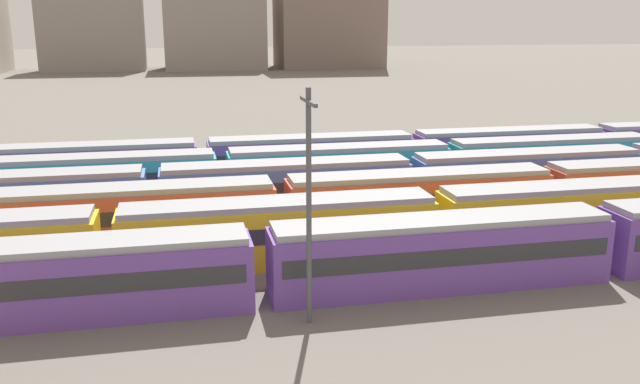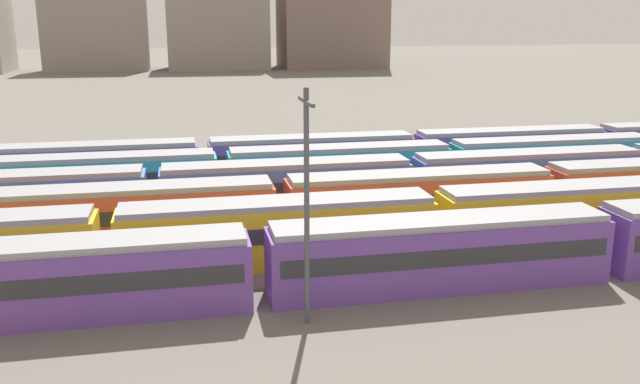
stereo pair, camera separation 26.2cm
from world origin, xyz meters
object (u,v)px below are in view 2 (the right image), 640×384
object	(u,v)px
train_track_1	(578,213)
catenary_pole_0	(307,198)
train_track_4	(340,168)
train_track_3	(412,180)
train_track_0	(440,252)
train_track_5	(510,148)

from	to	relation	value
train_track_1	catenary_pole_0	world-z (taller)	catenary_pole_0
train_track_4	catenary_pole_0	size ratio (longest dim) A/B	5.15
train_track_3	catenary_pole_0	distance (m)	22.12
train_track_0	train_track_3	world-z (taller)	same
train_track_1	train_track_4	xyz separation A→B (m)	(-11.65, 15.60, -0.00)
train_track_1	train_track_0	bearing A→B (deg)	-155.10
train_track_3	catenary_pole_0	world-z (taller)	catenary_pole_0
train_track_4	catenary_pole_0	bearing A→B (deg)	-106.75
train_track_5	catenary_pole_0	distance (m)	38.24
train_track_1	train_track_5	xyz separation A→B (m)	(5.96, 20.80, 0.00)
train_track_0	train_track_5	size ratio (longest dim) A/B	0.60
train_track_0	catenary_pole_0	bearing A→B (deg)	-159.14
train_track_4	train_track_5	bearing A→B (deg)	16.45
train_track_1	train_track_4	world-z (taller)	same
train_track_1	train_track_4	bearing A→B (deg)	126.75
train_track_3	train_track_1	bearing A→B (deg)	-54.83
train_track_3	train_track_4	world-z (taller)	same
train_track_4	catenary_pole_0	xyz separation A→B (m)	(-7.13, -23.68, 4.07)
train_track_1	train_track_5	distance (m)	21.64
train_track_0	train_track_3	size ratio (longest dim) A/B	0.75
train_track_4	train_track_3	bearing A→B (deg)	-50.28
train_track_3	train_track_4	xyz separation A→B (m)	(-4.32, 5.20, -0.00)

